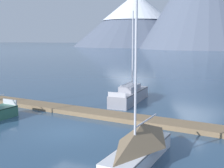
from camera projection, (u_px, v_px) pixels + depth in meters
name	position (u px, v px, depth m)	size (l,w,h in m)	color
ground_plane	(67.00, 132.00, 17.29)	(700.00, 700.00, 0.00)	#2D4C6B
mountain_west_summit	(136.00, 18.00, 211.07)	(88.80, 88.80, 37.19)	slate
dock	(100.00, 114.00, 20.84)	(28.95, 3.63, 0.30)	#846B4C
sailboat_mid_dock_port	(131.00, 94.00, 25.76)	(1.98, 7.10, 7.67)	#93939E
sailboat_mid_dock_starboard	(138.00, 145.00, 12.88)	(1.75, 6.12, 8.72)	silver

